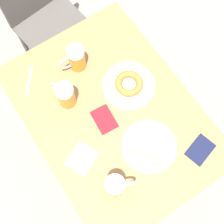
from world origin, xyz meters
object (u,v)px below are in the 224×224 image
plate_with_cake (149,146)px  fork (29,80)px  beer_mug_right (75,59)px  napkin_folded (82,159)px  plate_with_donut (129,84)px  beer_mug_left (65,95)px  chair (41,8)px  passport_near_edge (200,150)px  passport_far_edge (104,119)px  beer_mug_center (116,186)px

plate_with_cake → fork: (-0.30, 0.59, -0.02)m
plate_with_cake → beer_mug_right: size_ratio=1.70×
napkin_folded → fork: size_ratio=1.14×
napkin_folded → plate_with_donut: bearing=25.3°
beer_mug_right → plate_with_cake: bearing=-83.5°
beer_mug_left → napkin_folded: 0.30m
chair → plate_with_cake: bearing=-97.5°
fork → passport_near_edge: bearing=-56.6°
plate_with_donut → chair: bearing=97.2°
chair → passport_far_edge: 0.88m
napkin_folded → passport_far_edge: (0.18, 0.10, 0.00)m
beer_mug_center → beer_mug_right: (0.17, 0.60, 0.00)m
beer_mug_right → passport_far_edge: 0.32m
chair → beer_mug_right: (-0.06, -0.54, 0.26)m
plate_with_donut → beer_mug_right: size_ratio=1.73×
beer_mug_center → plate_with_donut: bearing=48.7°
beer_mug_left → passport_near_edge: 0.66m
passport_far_edge → passport_near_edge: bearing=-51.8°
napkin_folded → beer_mug_center: bearing=-73.3°
napkin_folded → beer_mug_right: bearing=61.4°
plate_with_cake → napkin_folded: plate_with_cake is taller
beer_mug_left → beer_mug_right: 0.19m
napkin_folded → passport_far_edge: passport_far_edge is taller
chair → passport_far_edge: (-0.09, -0.85, 0.19)m
plate_with_donut → beer_mug_center: (-0.32, -0.36, 0.06)m
beer_mug_left → passport_far_edge: beer_mug_left is taller
beer_mug_center → fork: beer_mug_center is taller
plate_with_donut → fork: size_ratio=1.85×
beer_mug_right → passport_near_edge: 0.72m
plate_with_cake → passport_near_edge: 0.23m
plate_with_cake → plate_with_donut: plate_with_cake is taller
plate_with_cake → beer_mug_center: 0.24m
beer_mug_center → passport_near_edge: (0.41, -0.07, -0.07)m
plate_with_cake → beer_mug_center: (-0.23, -0.07, 0.06)m
fork → passport_far_edge: (0.20, -0.37, 0.00)m
plate_with_cake → beer_mug_right: bearing=96.5°
chair → beer_mug_right: 0.60m
beer_mug_left → beer_mug_right: size_ratio=1.00×
plate_with_donut → passport_near_edge: size_ratio=1.75×
beer_mug_right → passport_far_edge: bearing=-97.1°
passport_near_edge → passport_far_edge: bearing=128.2°
chair → beer_mug_right: chair is taller
beer_mug_left → beer_mug_center: same height
beer_mug_center → passport_far_edge: size_ratio=1.10×
beer_mug_right → fork: bearing=165.7°
beer_mug_right → fork: 0.25m
passport_far_edge → napkin_folded: bearing=-151.6°
plate_with_cake → beer_mug_right: 0.54m
fork → passport_near_edge: size_ratio=0.94×
fork → passport_far_edge: size_ratio=1.03×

